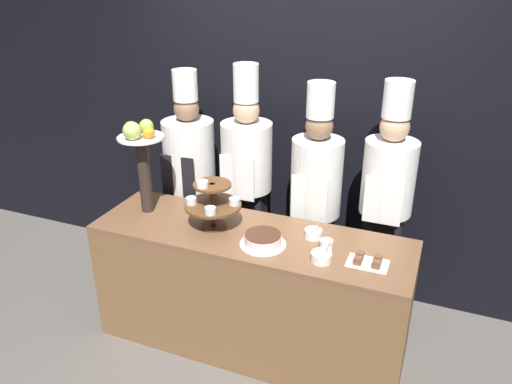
{
  "coord_description": "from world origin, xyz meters",
  "views": [
    {
      "loc": [
        1.08,
        -2.26,
        2.45
      ],
      "look_at": [
        0.0,
        0.42,
        1.13
      ],
      "focal_mm": 35.0,
      "sensor_mm": 36.0,
      "label": 1
    }
  ],
  "objects": [
    {
      "name": "cake_round",
      "position": [
        0.13,
        0.22,
        0.92
      ],
      "size": [
        0.29,
        0.29,
        0.08
      ],
      "color": "white",
      "rests_on": "buffet_counter"
    },
    {
      "name": "cake_square_tray",
      "position": [
        0.76,
        0.24,
        0.9
      ],
      "size": [
        0.23,
        0.15,
        0.05
      ],
      "color": "white",
      "rests_on": "buffet_counter"
    },
    {
      "name": "chef_right",
      "position": [
        0.76,
        0.9,
        1.0
      ],
      "size": [
        0.35,
        0.35,
        1.81
      ],
      "color": "black",
      "rests_on": "ground_plane"
    },
    {
      "name": "serving_bowl_far",
      "position": [
        0.39,
        0.42,
        0.91
      ],
      "size": [
        0.11,
        0.11,
        0.16
      ],
      "color": "white",
      "rests_on": "buffet_counter"
    },
    {
      "name": "chef_center_right",
      "position": [
        0.27,
        0.9,
        0.96
      ],
      "size": [
        0.36,
        0.36,
        1.76
      ],
      "color": "black",
      "rests_on": "ground_plane"
    },
    {
      "name": "tiered_stand",
      "position": [
        -0.26,
        0.31,
        1.07
      ],
      "size": [
        0.37,
        0.37,
        0.35
      ],
      "color": "brown",
      "rests_on": "buffet_counter"
    },
    {
      "name": "chef_center_left",
      "position": [
        -0.27,
        0.9,
        1.0
      ],
      "size": [
        0.37,
        0.37,
        1.84
      ],
      "color": "black",
      "rests_on": "ground_plane"
    },
    {
      "name": "buffet_counter",
      "position": [
        0.0,
        0.32,
        0.44
      ],
      "size": [
        2.08,
        0.64,
        0.88
      ],
      "color": "brown",
      "rests_on": "ground_plane"
    },
    {
      "name": "cup_white",
      "position": [
        0.5,
        0.31,
        0.91
      ],
      "size": [
        0.08,
        0.08,
        0.06
      ],
      "color": "white",
      "rests_on": "buffet_counter"
    },
    {
      "name": "ground_plane",
      "position": [
        0.0,
        0.0,
        0.0
      ],
      "size": [
        14.0,
        14.0,
        0.0
      ],
      "primitive_type": "plane",
      "color": "#5B5651"
    },
    {
      "name": "serving_bowl_near",
      "position": [
        0.51,
        0.17,
        0.91
      ],
      "size": [
        0.12,
        0.12,
        0.16
      ],
      "color": "white",
      "rests_on": "buffet_counter"
    },
    {
      "name": "fruit_pedestal",
      "position": [
        -0.8,
        0.35,
        1.33
      ],
      "size": [
        0.31,
        0.31,
        0.66
      ],
      "color": "#2D231E",
      "rests_on": "buffet_counter"
    },
    {
      "name": "wall_back",
      "position": [
        0.0,
        1.28,
        1.4
      ],
      "size": [
        10.0,
        0.06,
        2.8
      ],
      "color": "black",
      "rests_on": "ground_plane"
    },
    {
      "name": "chef_left",
      "position": [
        -0.75,
        0.9,
        0.96
      ],
      "size": [
        0.4,
        0.4,
        1.77
      ],
      "color": "#28282D",
      "rests_on": "ground_plane"
    }
  ]
}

